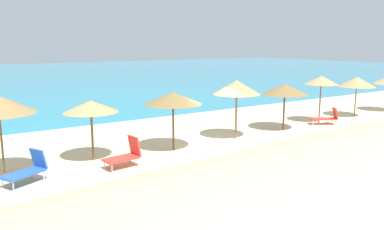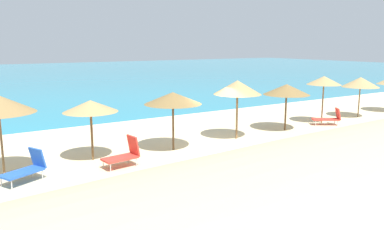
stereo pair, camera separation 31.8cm
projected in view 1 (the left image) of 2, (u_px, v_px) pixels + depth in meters
ground_plane at (219, 148)px, 16.87m from camera, size 160.00×160.00×0.00m
sea_water at (24, 77)px, 53.58m from camera, size 160.00×73.93×0.01m
beach_umbrella_3 at (91, 107)px, 14.68m from camera, size 2.11×2.11×2.37m
beach_umbrella_4 at (173, 98)px, 16.14m from camera, size 2.43×2.43×2.50m
beach_umbrella_5 at (237, 87)px, 18.12m from camera, size 2.27×2.27×2.81m
beach_umbrella_6 at (285, 89)px, 20.04m from camera, size 2.39×2.39×2.44m
beach_umbrella_7 at (321, 80)px, 21.86m from camera, size 1.92×1.92×2.70m
beach_umbrella_8 at (357, 82)px, 23.71m from camera, size 2.20×2.20×2.49m
lounge_chair_1 at (326, 117)px, 21.71m from camera, size 1.56×1.31×0.96m
lounge_chair_2 at (126, 154)px, 14.20m from camera, size 1.38×0.82×1.12m
lounge_chair_3 at (28, 169)px, 12.58m from camera, size 1.54×1.20×1.05m
cooler_box at (330, 146)px, 16.44m from camera, size 0.46×0.63×0.38m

